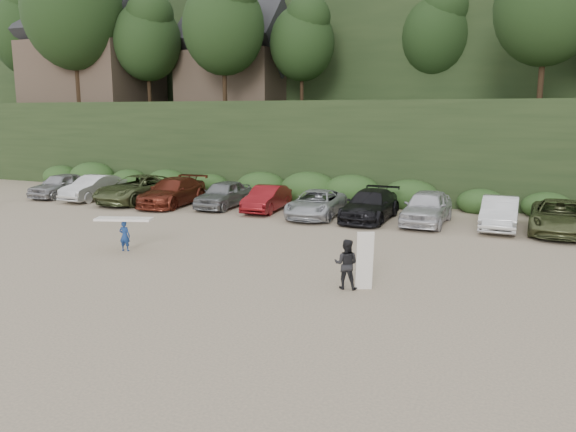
% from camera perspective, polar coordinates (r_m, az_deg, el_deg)
% --- Properties ---
extents(ground, '(120.00, 120.00, 0.00)m').
position_cam_1_polar(ground, '(20.43, -7.56, -4.67)').
color(ground, tan).
rests_on(ground, ground).
extents(hillside_backdrop, '(90.00, 41.50, 28.00)m').
position_cam_1_polar(hillside_backdrop, '(54.15, 12.59, 16.56)').
color(hillside_backdrop, black).
rests_on(hillside_backdrop, ground).
extents(parked_cars, '(34.05, 6.04, 1.64)m').
position_cam_1_polar(parked_cars, '(29.59, 0.26, 1.65)').
color(parked_cars, '#9A9A9F').
rests_on(parked_cars, ground).
extents(child_surfer, '(2.25, 1.29, 1.30)m').
position_cam_1_polar(child_surfer, '(22.59, -16.30, -1.23)').
color(child_surfer, navy).
rests_on(child_surfer, ground).
extents(adult_surfer, '(1.25, 0.67, 1.82)m').
position_cam_1_polar(adult_surfer, '(17.21, 6.10, -4.84)').
color(adult_surfer, black).
rests_on(adult_surfer, ground).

